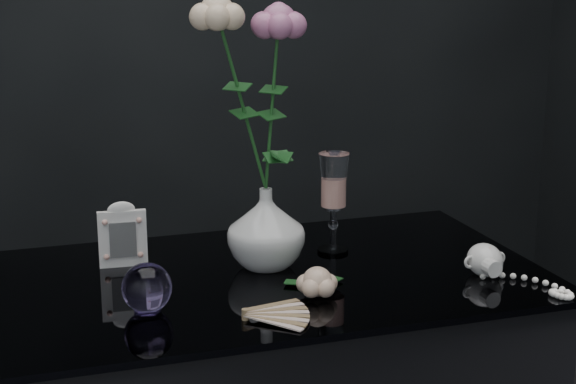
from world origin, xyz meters
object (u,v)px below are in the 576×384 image
object	(u,v)px
paperweight	(147,288)
pearl_jar	(485,259)
picture_frame	(122,234)
wine_glass	(333,203)
loose_rose	(317,282)
vase	(266,228)

from	to	relation	value
paperweight	pearl_jar	distance (m)	0.61
picture_frame	wine_glass	bearing A→B (deg)	-1.77
loose_rose	vase	bearing A→B (deg)	97.84
pearl_jar	loose_rose	bearing A→B (deg)	179.35
loose_rose	pearl_jar	xyz separation A→B (m)	(0.33, 0.01, 0.00)
wine_glass	paperweight	bearing A→B (deg)	-153.74
wine_glass	vase	bearing A→B (deg)	-163.12
picture_frame	loose_rose	distance (m)	0.39
vase	paperweight	xyz separation A→B (m)	(-0.25, -0.15, -0.03)
wine_glass	pearl_jar	world-z (taller)	wine_glass
picture_frame	paperweight	bearing A→B (deg)	-84.16
picture_frame	loose_rose	world-z (taller)	picture_frame
vase	wine_glass	distance (m)	0.16
picture_frame	loose_rose	bearing A→B (deg)	-37.66
paperweight	picture_frame	bearing A→B (deg)	91.65
picture_frame	paperweight	world-z (taller)	picture_frame
wine_glass	paperweight	distance (m)	0.44
vase	picture_frame	xyz separation A→B (m)	(-0.25, 0.09, -0.01)
vase	picture_frame	distance (m)	0.27
paperweight	pearl_jar	bearing A→B (deg)	-1.37
loose_rose	wine_glass	bearing A→B (deg)	58.30
wine_glass	loose_rose	size ratio (longest dim) A/B	1.26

